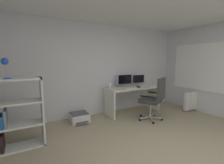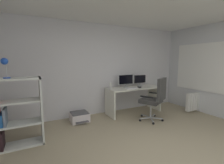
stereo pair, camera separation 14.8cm
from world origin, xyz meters
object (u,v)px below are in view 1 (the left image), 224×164
desk (133,94)px  monitor_main (125,80)px  desktop_speaker (110,86)px  desk_lamp (5,64)px  keyboard (131,88)px  bookshelf (6,118)px  radiator (194,100)px  monitor_secondary (139,80)px  computer_mouse (138,87)px  office_chair (155,97)px  printer (79,117)px

desk → monitor_main: monitor_main is taller
desktop_speaker → desk_lamp: desk_lamp is taller
monitor_main → keyboard: (0.03, -0.27, -0.20)m
desk → bookshelf: 3.14m
monitor_main → radiator: (1.91, -0.93, -0.65)m
desk → monitor_secondary: 0.52m
keyboard → desktop_speaker: (-0.55, 0.23, 0.07)m
computer_mouse → monitor_main: bearing=135.9°
radiator → computer_mouse: bearing=157.4°
office_chair → bookshelf: size_ratio=0.90×
monitor_secondary → keyboard: 0.58m
monitor_main → office_chair: monitor_main is taller
printer → desktop_speaker: bearing=3.3°
computer_mouse → office_chair: bearing=-95.2°
bookshelf → printer: 1.66m
monitor_secondary → bookshelf: bookshelf is taller
desk → radiator: size_ratio=1.99×
bookshelf → desk_lamp: (0.06, -0.00, 0.91)m
office_chair → monitor_main: bearing=106.7°
printer → bookshelf: bearing=-156.7°
printer → office_chair: bearing=-26.1°
desktop_speaker → radiator: (2.43, -0.88, -0.52)m
computer_mouse → office_chair: size_ratio=0.09×
printer → keyboard: bearing=-6.8°
desk_lamp → monitor_secondary: bearing=12.4°
desk → computer_mouse: (0.11, -0.12, 0.21)m
desktop_speaker → printer: bearing=-176.7°
keyboard → office_chair: 0.72m
keyboard → printer: 1.60m
monitor_secondary → computer_mouse: size_ratio=3.91×
computer_mouse → printer: bearing=171.3°
monitor_main → desktop_speaker: size_ratio=2.86×
monitor_main → office_chair: bearing=-73.3°
printer → desk_lamp: bearing=-155.8°
monitor_main → computer_mouse: bearing=-40.6°
keyboard → desktop_speaker: size_ratio=2.00×
desktop_speaker → radiator: size_ratio=0.21×
keyboard → desk_lamp: size_ratio=1.00×
desk → desk_lamp: (-3.03, -0.60, 0.92)m
computer_mouse → desktop_speaker: (-0.82, 0.21, 0.07)m
bookshelf → monitor_secondary: bearing=12.2°
keyboard → printer: size_ratio=0.71×
desktop_speaker → printer: 1.16m
desk_lamp → printer: (1.41, 0.63, -1.37)m
monitor_secondary → computer_mouse: (-0.21, -0.26, -0.17)m
desk → monitor_main: size_ratio=3.30×
desk → computer_mouse: bearing=-48.6°
monitor_secondary → desk: bearing=-156.3°
office_chair → desk_lamp: desk_lamp is taller
office_chair → radiator: office_chair is taller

